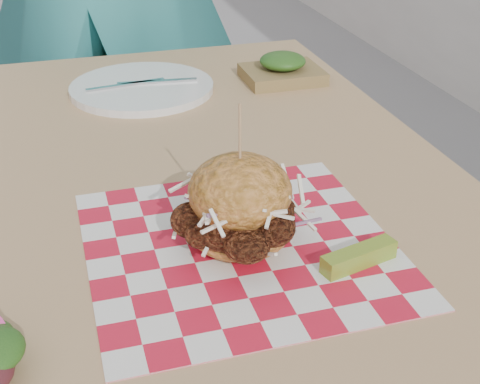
% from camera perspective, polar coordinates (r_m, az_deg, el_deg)
% --- Properties ---
extents(patio_table, '(0.80, 1.20, 0.75)m').
position_cam_1_polar(patio_table, '(1.01, -4.80, -2.50)').
color(patio_table, tan).
rests_on(patio_table, ground).
extents(patio_chair, '(0.53, 0.54, 0.95)m').
position_cam_1_polar(patio_chair, '(1.87, -11.52, 8.33)').
color(patio_chair, tan).
rests_on(patio_chair, ground).
extents(paper_liner, '(0.36, 0.36, 0.00)m').
position_cam_1_polar(paper_liner, '(0.80, 0.00, -4.63)').
color(paper_liner, red).
rests_on(paper_liner, patio_table).
extents(sandwich, '(0.16, 0.16, 0.18)m').
position_cam_1_polar(sandwich, '(0.77, 0.00, -1.47)').
color(sandwich, '#C77D38').
rests_on(sandwich, paper_liner).
extents(pickle_spear, '(0.10, 0.04, 0.02)m').
position_cam_1_polar(pickle_spear, '(0.77, 10.11, -5.48)').
color(pickle_spear, olive).
rests_on(pickle_spear, paper_liner).
extents(place_setting, '(0.27, 0.27, 0.02)m').
position_cam_1_polar(place_setting, '(1.29, -8.37, 8.80)').
color(place_setting, white).
rests_on(place_setting, patio_table).
extents(kraft_tray, '(0.15, 0.12, 0.06)m').
position_cam_1_polar(kraft_tray, '(1.33, 3.64, 10.39)').
color(kraft_tray, olive).
rests_on(kraft_tray, patio_table).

